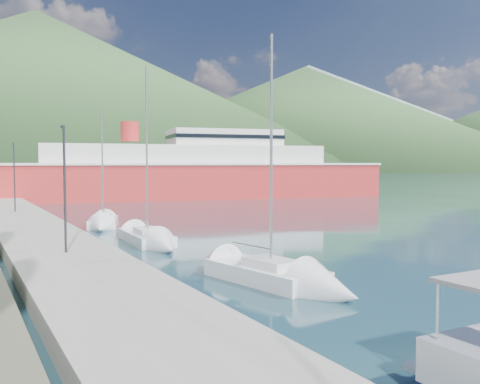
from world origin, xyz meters
TOP-DOWN VIEW (x-y plane):
  - ground at (0.00, 120.00)m, footprint 1400.00×1400.00m
  - quay at (-9.00, 26.00)m, footprint 5.00×88.00m
  - hills_far at (138.59, 618.73)m, footprint 1480.00×900.00m
  - hills_near at (98.04, 372.50)m, footprint 1010.00×520.00m
  - lamp_posts at (-9.00, 15.00)m, footprint 0.15×49.04m
  - sailboat_near at (-1.64, 6.10)m, footprint 3.79×8.16m
  - sailboat_mid at (-3.01, 19.27)m, footprint 2.48×8.34m
  - sailboat_far at (-3.66, 29.84)m, footprint 4.10×7.10m
  - ferry at (16.14, 60.57)m, footprint 58.83×21.51m

SIDE VIEW (x-z plane):
  - ground at x=0.00m, z-range 0.00..0.00m
  - sailboat_far at x=-3.66m, z-range -4.69..5.26m
  - sailboat_mid at x=-3.01m, z-range -5.65..6.24m
  - sailboat_near at x=-1.64m, z-range -5.34..5.95m
  - quay at x=-9.00m, z-range 0.00..0.80m
  - ferry at x=16.14m, z-range -2.24..9.20m
  - lamp_posts at x=-9.00m, z-range 1.05..7.11m
  - hills_near at x=98.04m, z-range -8.32..106.68m
  - hills_far at x=138.59m, z-range -12.61..167.39m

